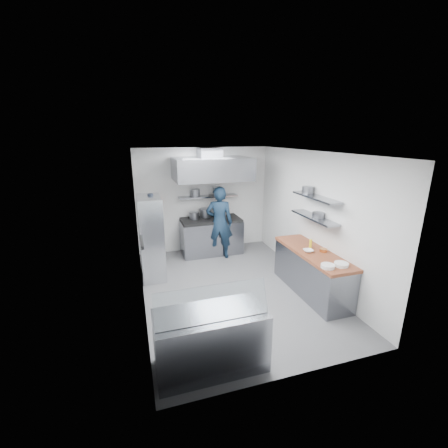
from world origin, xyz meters
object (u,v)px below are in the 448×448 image
object	(u,v)px
gas_range	(211,237)
chef	(219,223)
wire_rack	(151,238)
display_case	(211,340)

from	to	relation	value
gas_range	chef	bearing A→B (deg)	-71.26
gas_range	wire_rack	xyz separation A→B (m)	(-1.63, -1.00, 0.48)
chef	display_case	distance (m)	3.96
gas_range	wire_rack	size ratio (longest dim) A/B	0.86
wire_rack	display_case	world-z (taller)	wire_rack
gas_range	wire_rack	bearing A→B (deg)	-148.54
chef	wire_rack	xyz separation A→B (m)	(-1.76, -0.63, -0.02)
wire_rack	display_case	xyz separation A→B (m)	(0.53, -3.10, -0.50)
display_case	chef	bearing A→B (deg)	71.80
chef	wire_rack	distance (m)	1.86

